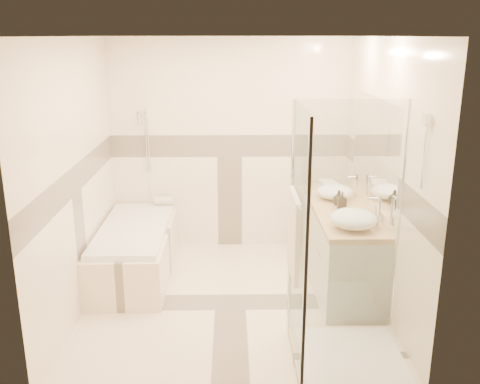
{
  "coord_description": "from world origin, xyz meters",
  "views": [
    {
      "loc": [
        0.01,
        -4.71,
        2.51
      ],
      "look_at": [
        0.1,
        0.25,
        1.05
      ],
      "focal_mm": 40.0,
      "sensor_mm": 36.0,
      "label": 1
    }
  ],
  "objects_px": {
    "bathtub": "(135,248)",
    "vessel_sink_far": "(353,219)",
    "vanity": "(341,249)",
    "vessel_sink_near": "(334,192)",
    "shower_enclosure": "(337,302)",
    "amenity_bottle_b": "(339,198)",
    "amenity_bottle_a": "(342,201)"
  },
  "relations": [
    {
      "from": "shower_enclosure",
      "to": "amenity_bottle_b",
      "type": "relative_size",
      "value": 13.18
    },
    {
      "from": "shower_enclosure",
      "to": "vessel_sink_far",
      "type": "height_order",
      "value": "shower_enclosure"
    },
    {
      "from": "vanity",
      "to": "shower_enclosure",
      "type": "height_order",
      "value": "shower_enclosure"
    },
    {
      "from": "vanity",
      "to": "amenity_bottle_a",
      "type": "bearing_deg",
      "value": -143.27
    },
    {
      "from": "bathtub",
      "to": "vessel_sink_far",
      "type": "xyz_separation_m",
      "value": [
        2.13,
        -0.88,
        0.63
      ]
    },
    {
      "from": "amenity_bottle_b",
      "to": "vessel_sink_far",
      "type": "bearing_deg",
      "value": -90.0
    },
    {
      "from": "shower_enclosure",
      "to": "amenity_bottle_a",
      "type": "relative_size",
      "value": 11.11
    },
    {
      "from": "amenity_bottle_a",
      "to": "shower_enclosure",
      "type": "bearing_deg",
      "value": -102.25
    },
    {
      "from": "vanity",
      "to": "vessel_sink_near",
      "type": "height_order",
      "value": "vessel_sink_near"
    },
    {
      "from": "shower_enclosure",
      "to": "amenity_bottle_b",
      "type": "height_order",
      "value": "shower_enclosure"
    },
    {
      "from": "amenity_bottle_a",
      "to": "amenity_bottle_b",
      "type": "xyz_separation_m",
      "value": [
        0.0,
        0.15,
        -0.01
      ]
    },
    {
      "from": "vessel_sink_far",
      "to": "amenity_bottle_b",
      "type": "relative_size",
      "value": 2.76
    },
    {
      "from": "bathtub",
      "to": "vessel_sink_far",
      "type": "relative_size",
      "value": 3.97
    },
    {
      "from": "vanity",
      "to": "vessel_sink_far",
      "type": "distance_m",
      "value": 0.73
    },
    {
      "from": "shower_enclosure",
      "to": "amenity_bottle_b",
      "type": "distance_m",
      "value": 1.5
    },
    {
      "from": "bathtub",
      "to": "vessel_sink_far",
      "type": "height_order",
      "value": "vessel_sink_far"
    },
    {
      "from": "bathtub",
      "to": "amenity_bottle_b",
      "type": "bearing_deg",
      "value": -5.64
    },
    {
      "from": "amenity_bottle_a",
      "to": "amenity_bottle_b",
      "type": "bearing_deg",
      "value": 90.0
    },
    {
      "from": "shower_enclosure",
      "to": "amenity_bottle_b",
      "type": "bearing_deg",
      "value": 79.05
    },
    {
      "from": "vessel_sink_far",
      "to": "amenity_bottle_a",
      "type": "xyz_separation_m",
      "value": [
        0.0,
        0.51,
        0.01
      ]
    },
    {
      "from": "bathtub",
      "to": "vessel_sink_near",
      "type": "relative_size",
      "value": 4.5
    },
    {
      "from": "bathtub",
      "to": "amenity_bottle_a",
      "type": "relative_size",
      "value": 9.26
    },
    {
      "from": "shower_enclosure",
      "to": "amenity_bottle_a",
      "type": "xyz_separation_m",
      "value": [
        0.27,
        1.26,
        0.44
      ]
    },
    {
      "from": "bathtub",
      "to": "amenity_bottle_b",
      "type": "relative_size",
      "value": 10.98
    },
    {
      "from": "vessel_sink_near",
      "to": "amenity_bottle_b",
      "type": "relative_size",
      "value": 2.44
    },
    {
      "from": "bathtub",
      "to": "amenity_bottle_b",
      "type": "height_order",
      "value": "amenity_bottle_b"
    },
    {
      "from": "shower_enclosure",
      "to": "amenity_bottle_a",
      "type": "distance_m",
      "value": 1.36
    },
    {
      "from": "vanity",
      "to": "vessel_sink_near",
      "type": "relative_size",
      "value": 4.28
    },
    {
      "from": "bathtub",
      "to": "vanity",
      "type": "bearing_deg",
      "value": -9.25
    },
    {
      "from": "amenity_bottle_b",
      "to": "bathtub",
      "type": "bearing_deg",
      "value": 174.36
    },
    {
      "from": "bathtub",
      "to": "amenity_bottle_b",
      "type": "distance_m",
      "value": 2.23
    },
    {
      "from": "vessel_sink_near",
      "to": "amenity_bottle_a",
      "type": "distance_m",
      "value": 0.39
    }
  ]
}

